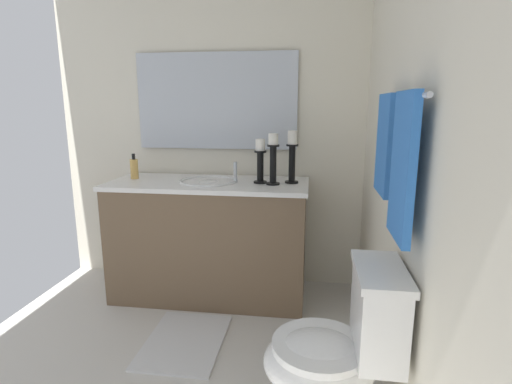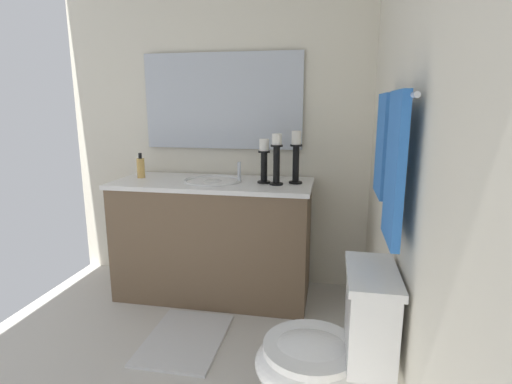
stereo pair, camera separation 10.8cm
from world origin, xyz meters
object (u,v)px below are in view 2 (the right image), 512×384
mirror (222,101)px  towel_center (395,168)px  candle_holder_tall (296,156)px  bath_mat (185,339)px  sink_basin (213,187)px  toilet (328,357)px  towel_near_vanity (383,145)px  towel_bar (397,97)px  candle_holder_short (277,158)px  soap_bottle (141,167)px  vanity_cabinet (214,238)px  candle_holder_mid (264,160)px

mirror → towel_center: 1.78m
candle_holder_tall → bath_mat: 1.34m
sink_basin → toilet: (1.16, 0.82, -0.43)m
towel_near_vanity → towel_center: size_ratio=0.84×
sink_basin → towel_bar: towel_bar is taller
sink_basin → toilet: sink_basin is taller
bath_mat → mirror: bearing=180.0°
towel_bar → candle_holder_short: bearing=-147.2°
toilet → towel_bar: 1.06m
candle_holder_short → soap_bottle: size_ratio=1.87×
mirror → soap_bottle: mirror is taller
sink_basin → towel_near_vanity: size_ratio=0.90×
soap_bottle → toilet: 1.91m
sink_basin → bath_mat: bearing=-0.1°
mirror → towel_bar: mirror is taller
soap_bottle → candle_holder_short: bearing=85.4°
candle_holder_short → bath_mat: candle_holder_short is taller
candle_holder_tall → towel_near_vanity: bearing=29.5°
soap_bottle → towel_bar: towel_bar is taller
toilet → towel_bar: bearing=132.3°
candle_holder_tall → candle_holder_short: candle_holder_tall is taller
candle_holder_tall → towel_bar: bearing=25.4°
vanity_cabinet → candle_holder_mid: size_ratio=4.65×
vanity_cabinet → toilet: vanity_cabinet is taller
candle_holder_tall → towel_bar: size_ratio=0.46×
mirror → toilet: 1.95m
candle_holder_tall → candle_holder_mid: 0.22m
towel_center → toilet: bearing=-87.3°
soap_bottle → towel_center: (1.19, 1.58, 0.22)m
candle_holder_tall → towel_bar: 1.16m
candle_holder_tall → candle_holder_short: (0.07, -0.12, -0.01)m
sink_basin → candle_holder_mid: (-0.00, 0.36, 0.20)m
mirror → bath_mat: (0.91, -0.00, -1.37)m
candle_holder_short → towel_bar: bearing=32.8°
towel_bar → towel_center: (0.19, -0.02, -0.25)m
soap_bottle → toilet: bearing=48.8°
vanity_cabinet → soap_bottle: size_ratio=7.69×
mirror → candle_holder_tall: 0.72m
candle_holder_short → towel_bar: size_ratio=0.44×
bath_mat → vanity_cabinet: bearing=-180.0°
towel_near_vanity → candle_holder_tall: bearing=-150.5°
towel_center → vanity_cabinet: bearing=-138.3°
sink_basin → candle_holder_tall: candle_holder_tall is taller
towel_near_vanity → towel_center: same height
towel_bar → bath_mat: size_ratio=1.29×
vanity_cabinet → towel_near_vanity: bearing=53.2°
vanity_cabinet → candle_holder_short: 0.75m
candle_holder_tall → toilet: bearing=11.8°
vanity_cabinet → sink_basin: (0.00, 0.00, 0.38)m
towel_center → candle_holder_short: bearing=-152.7°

